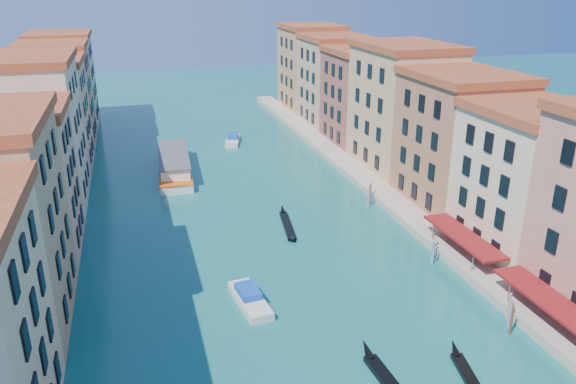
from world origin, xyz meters
TOP-DOWN VIEW (x-y plane):
  - left_bank_palazzos at (-26.00, 64.68)m, footprint 12.80×128.40m
  - right_bank_palazzos at (30.00, 65.00)m, footprint 12.80×128.40m
  - quay at (22.00, 65.00)m, footprint 4.00×140.00m
  - restaurant_awnings at (22.19, 23.00)m, footprint 3.20×44.55m
  - mooring_poles_right at (19.10, 28.80)m, footprint 1.44×54.24m
  - vaporetto_far at (-6.61, 80.20)m, footprint 6.32×22.42m
  - gondola_far at (5.50, 53.48)m, footprint 2.34×11.24m
  - motorboat_mid at (-3.16, 36.47)m, footprint 3.24×7.68m
  - motorboat_far at (6.12, 95.41)m, footprint 4.20×7.96m

SIDE VIEW (x-z plane):
  - gondola_far at x=5.50m, z-range -0.47..1.12m
  - quay at x=22.00m, z-range 0.00..1.00m
  - motorboat_mid at x=-3.16m, z-range -0.17..1.37m
  - motorboat_far at x=6.12m, z-range -0.17..1.40m
  - mooring_poles_right at x=19.10m, z-range -0.30..2.90m
  - vaporetto_far at x=-6.61m, z-range -0.16..3.13m
  - restaurant_awnings at x=22.19m, z-range 1.43..4.55m
  - left_bank_palazzos at x=-26.00m, z-range -0.79..20.21m
  - right_bank_palazzos at x=30.00m, z-range -0.75..20.25m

